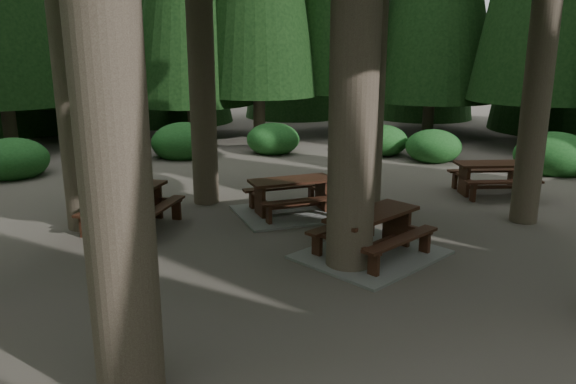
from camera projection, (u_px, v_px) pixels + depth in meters
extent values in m
plane|color=#564F46|center=(308.00, 273.00, 9.88)|extent=(80.00, 80.00, 0.00)
cube|color=gray|center=(371.00, 254.00, 10.69)|extent=(3.28, 3.15, 0.05)
cube|color=black|center=(373.00, 214.00, 10.49)|extent=(2.09, 1.73, 0.07)
cube|color=black|center=(345.00, 223.00, 11.03)|extent=(1.82, 1.32, 0.06)
cube|color=black|center=(401.00, 240.00, 10.11)|extent=(1.82, 1.32, 0.06)
cube|color=black|center=(344.00, 246.00, 10.06)|extent=(0.41, 0.56, 0.80)
cube|color=black|center=(344.00, 243.00, 10.04)|extent=(0.95, 1.39, 0.07)
cube|color=black|center=(396.00, 227.00, 11.13)|extent=(0.41, 0.56, 0.80)
cube|color=black|center=(397.00, 224.00, 11.12)|extent=(0.95, 1.39, 0.07)
cube|color=black|center=(371.00, 246.00, 10.65)|extent=(1.44, 0.98, 0.09)
cube|color=black|center=(131.00, 191.00, 12.10)|extent=(1.55, 2.14, 0.07)
cube|color=black|center=(104.00, 204.00, 12.34)|extent=(1.09, 1.93, 0.06)
cube|color=black|center=(160.00, 208.00, 12.03)|extent=(1.09, 1.93, 0.06)
cube|color=black|center=(113.00, 221.00, 11.46)|extent=(0.59, 0.34, 0.80)
cube|color=black|center=(112.00, 218.00, 11.44)|extent=(1.50, 0.76, 0.07)
cube|color=black|center=(149.00, 201.00, 12.96)|extent=(0.59, 0.34, 0.80)
cube|color=black|center=(149.00, 198.00, 12.94)|extent=(1.50, 0.76, 0.07)
cube|color=black|center=(133.00, 219.00, 12.26)|extent=(0.78, 1.55, 0.09)
cube|color=gray|center=(291.00, 213.00, 13.33)|extent=(2.79, 2.44, 0.05)
cube|color=black|center=(291.00, 181.00, 13.13)|extent=(2.05, 1.07, 0.06)
cube|color=black|center=(282.00, 187.00, 13.80)|extent=(1.97, 0.59, 0.05)
cube|color=black|center=(302.00, 201.00, 12.62)|extent=(1.97, 0.59, 0.05)
cube|color=black|center=(260.00, 201.00, 12.97)|extent=(0.18, 0.60, 0.78)
cube|color=black|center=(260.00, 198.00, 12.96)|extent=(0.34, 1.56, 0.06)
cube|color=black|center=(322.00, 195.00, 13.50)|extent=(0.18, 0.60, 0.78)
cube|color=black|center=(322.00, 192.00, 13.49)|extent=(0.34, 1.56, 0.06)
cube|color=black|center=(291.00, 206.00, 13.29)|extent=(1.62, 0.35, 0.09)
cube|color=black|center=(495.00, 164.00, 14.86)|extent=(2.07, 1.03, 0.07)
cube|color=black|center=(483.00, 171.00, 15.58)|extent=(2.00, 0.53, 0.06)
cube|color=black|center=(504.00, 182.00, 14.30)|extent=(2.00, 0.53, 0.06)
cube|color=black|center=(464.00, 180.00, 14.92)|extent=(0.17, 0.61, 0.79)
cube|color=black|center=(464.00, 178.00, 14.90)|extent=(0.30, 1.60, 0.07)
cube|color=black|center=(522.00, 179.00, 15.02)|extent=(0.17, 0.61, 0.79)
cube|color=black|center=(522.00, 177.00, 15.00)|extent=(0.30, 1.60, 0.07)
cube|color=black|center=(492.00, 187.00, 15.02)|extent=(1.65, 0.30, 0.09)
ellipsoid|color=#1E571E|center=(553.00, 159.00, 17.67)|extent=(2.42, 2.42, 1.49)
ellipsoid|color=#1E571E|center=(433.00, 149.00, 19.22)|extent=(1.90, 1.90, 1.17)
ellipsoid|color=#1E571E|center=(382.00, 143.00, 20.38)|extent=(1.84, 1.84, 1.13)
ellipsoid|color=#1E571E|center=(273.00, 142.00, 20.68)|extent=(1.95, 1.95, 1.20)
ellipsoid|color=#1E571E|center=(184.00, 145.00, 20.04)|extent=(2.31, 2.31, 1.42)
ellipsoid|color=#1E571E|center=(120.00, 151.00, 19.02)|extent=(1.93, 1.93, 1.19)
ellipsoid|color=#1E571E|center=(13.00, 163.00, 17.03)|extent=(2.15, 2.15, 1.32)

